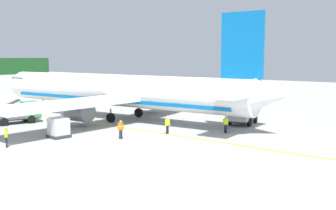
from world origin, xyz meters
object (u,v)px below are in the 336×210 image
service_truck_fuel (244,112)px  crew_supervisor (6,135)px  crew_loader_right (226,123)px  airliner_foreground (119,91)px  cargo_container_mid (58,128)px  crew_loader_left (121,128)px  crew_marshaller (167,124)px  service_truck_baggage (20,113)px

service_truck_fuel → crew_supervisor: bearing=157.4°
crew_loader_right → airliner_foreground: bearing=90.7°
cargo_container_mid → crew_loader_left: bearing=-57.6°
service_truck_fuel → cargo_container_mid: (-17.95, 9.75, -0.46)m
crew_loader_left → crew_supervisor: crew_supervisor is taller
crew_marshaller → airliner_foreground: bearing=70.3°
airliner_foreground → crew_loader_right: bearing=-89.3°
service_truck_fuel → crew_loader_right: bearing=-167.9°
crew_supervisor → service_truck_baggage: bearing=54.3°
crew_loader_left → crew_loader_right: (8.57, -6.04, -0.02)m
service_truck_baggage → crew_marshaller: service_truck_baggage is taller
service_truck_fuel → crew_supervisor: (-23.20, 9.66, -0.34)m
service_truck_baggage → crew_supervisor: service_truck_baggage is taller
cargo_container_mid → crew_marshaller: size_ratio=1.17×
cargo_container_mid → crew_marshaller: bearing=-41.3°
airliner_foreground → crew_loader_right: airliner_foreground is taller
crew_supervisor → crew_loader_left: bearing=-30.3°
crew_marshaller → crew_supervisor: 14.70m
service_truck_baggage → crew_loader_right: service_truck_baggage is taller
airliner_foreground → crew_marshaller: (-3.80, -10.62, -2.39)m
service_truck_fuel → service_truck_baggage: (-15.58, 20.28, -0.23)m
airliner_foreground → crew_loader_left: (-8.40, -8.79, -2.37)m
service_truck_fuel → crew_loader_left: size_ratio=3.41×
crew_loader_left → service_truck_fuel: bearing=-17.8°
crew_marshaller → service_truck_fuel: bearing=-15.9°
crew_marshaller → crew_loader_left: 4.95m
airliner_foreground → crew_loader_right: (0.17, -14.83, -2.39)m
crew_marshaller → crew_loader_right: size_ratio=1.00×
service_truck_baggage → crew_loader_right: size_ratio=4.26×
cargo_container_mid → crew_loader_left: 5.96m
cargo_container_mid → crew_supervisor: bearing=-179.0°
airliner_foreground → crew_supervisor: bearing=-167.1°
airliner_foreground → crew_loader_left: size_ratio=24.10×
service_truck_baggage → crew_loader_right: bearing=-66.5°
airliner_foreground → service_truck_baggage: 11.66m
crew_loader_left → crew_supervisor: size_ratio=0.98×
airliner_foreground → crew_supervisor: 17.45m
crew_loader_right → service_truck_baggage: bearing=113.5°
cargo_container_mid → crew_loader_right: size_ratio=1.16×
crew_loader_left → crew_loader_right: bearing=-35.2°
service_truck_fuel → crew_marshaller: bearing=164.1°
crew_supervisor → cargo_container_mid: bearing=1.0°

